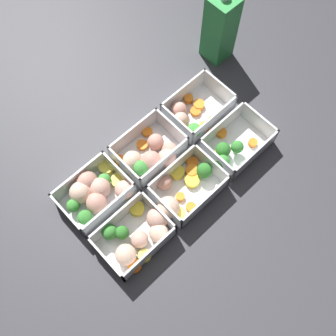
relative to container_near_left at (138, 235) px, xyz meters
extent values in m
plane|color=#38383D|center=(0.16, 0.07, -0.02)|extent=(4.00, 4.00, 0.00)
cube|color=white|center=(-0.01, 0.01, -0.02)|extent=(0.15, 0.11, 0.00)
cube|color=white|center=(-0.01, -0.05, 0.00)|extent=(0.15, 0.01, 0.06)
cube|color=white|center=(-0.01, 0.06, 0.00)|extent=(0.15, 0.01, 0.06)
cube|color=white|center=(-0.08, 0.01, 0.00)|extent=(0.01, 0.11, 0.06)
cube|color=white|center=(0.07, 0.01, 0.00)|extent=(0.01, 0.11, 0.06)
cylinder|color=#49883F|center=(-0.04, 0.05, -0.01)|extent=(0.01, 0.01, 0.02)
sphere|color=#388433|center=(-0.04, 0.05, 0.01)|extent=(0.04, 0.04, 0.04)
sphere|color=beige|center=(0.04, -0.03, 0.00)|extent=(0.05, 0.05, 0.04)
sphere|color=beige|center=(-0.05, -0.01, 0.00)|extent=(0.05, 0.05, 0.05)
sphere|color=#D19E8C|center=(0.00, -0.01, 0.00)|extent=(0.04, 0.04, 0.04)
cylinder|color=yellow|center=(0.04, 0.05, -0.01)|extent=(0.04, 0.04, 0.02)
cylinder|color=#407A37|center=(-0.02, 0.03, -0.01)|extent=(0.01, 0.01, 0.02)
sphere|color=#2D7228|center=(-0.02, 0.03, 0.01)|extent=(0.03, 0.03, 0.03)
sphere|color=#D19E8C|center=(0.06, 0.00, 0.00)|extent=(0.05, 0.05, 0.05)
cylinder|color=orange|center=(-0.05, -0.04, -0.01)|extent=(0.03, 0.03, 0.02)
cylinder|color=#DBC647|center=(-0.02, -0.04, -0.01)|extent=(0.04, 0.04, 0.02)
cube|color=white|center=(0.16, 0.01, -0.02)|extent=(0.15, 0.11, 0.00)
cube|color=white|center=(0.16, -0.05, 0.00)|extent=(0.15, 0.01, 0.06)
cube|color=white|center=(0.16, 0.06, 0.00)|extent=(0.15, 0.01, 0.06)
cube|color=white|center=(0.08, 0.01, 0.00)|extent=(0.01, 0.11, 0.06)
cube|color=white|center=(0.23, 0.01, 0.00)|extent=(0.01, 0.11, 0.06)
cylinder|color=orange|center=(0.20, 0.03, -0.01)|extent=(0.03, 0.03, 0.02)
cylinder|color=#DBC647|center=(0.10, -0.02, -0.01)|extent=(0.04, 0.04, 0.02)
sphere|color=tan|center=(0.13, 0.05, 0.00)|extent=(0.04, 0.04, 0.04)
cylinder|color=#407A37|center=(0.21, 0.01, -0.01)|extent=(0.01, 0.01, 0.01)
sphere|color=#2D7228|center=(0.21, 0.01, 0.01)|extent=(0.04, 0.04, 0.04)
cylinder|color=orange|center=(0.13, 0.00, -0.02)|extent=(0.02, 0.02, 0.01)
cylinder|color=orange|center=(0.21, 0.05, -0.02)|extent=(0.04, 0.04, 0.01)
sphere|color=beige|center=(0.09, 0.00, 0.01)|extent=(0.06, 0.06, 0.05)
cylinder|color=yellow|center=(0.17, 0.05, -0.01)|extent=(0.05, 0.05, 0.01)
cylinder|color=yellow|center=(0.18, 0.01, -0.01)|extent=(0.04, 0.04, 0.01)
cylinder|color=orange|center=(0.13, -0.03, -0.02)|extent=(0.03, 0.03, 0.01)
cube|color=white|center=(0.33, 0.01, -0.02)|extent=(0.15, 0.11, 0.00)
cube|color=white|center=(0.33, -0.05, 0.00)|extent=(0.15, 0.01, 0.06)
cube|color=white|center=(0.33, 0.06, 0.00)|extent=(0.15, 0.01, 0.06)
cube|color=white|center=(0.25, 0.01, 0.00)|extent=(0.01, 0.11, 0.06)
cube|color=white|center=(0.40, 0.01, 0.00)|extent=(0.01, 0.11, 0.06)
cylinder|color=orange|center=(0.36, -0.02, -0.01)|extent=(0.02, 0.02, 0.01)
cylinder|color=#49883F|center=(0.26, -0.01, -0.01)|extent=(0.01, 0.01, 0.01)
sphere|color=#388433|center=(0.26, -0.01, 0.01)|extent=(0.03, 0.03, 0.03)
cylinder|color=orange|center=(0.32, 0.05, -0.01)|extent=(0.04, 0.04, 0.01)
cylinder|color=#407A37|center=(0.28, 0.01, -0.01)|extent=(0.01, 0.01, 0.01)
sphere|color=#2D7228|center=(0.28, 0.01, 0.00)|extent=(0.04, 0.04, 0.04)
cylinder|color=#49883F|center=(0.31, -0.01, -0.01)|extent=(0.01, 0.01, 0.02)
sphere|color=#388433|center=(0.31, -0.01, 0.01)|extent=(0.03, 0.03, 0.03)
cylinder|color=yellow|center=(0.26, 0.02, -0.01)|extent=(0.05, 0.05, 0.02)
cube|color=white|center=(-0.01, 0.14, -0.02)|extent=(0.15, 0.11, 0.00)
cube|color=white|center=(-0.01, 0.08, 0.00)|extent=(0.15, 0.01, 0.06)
cube|color=white|center=(-0.01, 0.19, 0.00)|extent=(0.15, 0.01, 0.06)
cube|color=white|center=(-0.08, 0.14, 0.00)|extent=(0.01, 0.11, 0.06)
cube|color=white|center=(0.07, 0.14, 0.00)|extent=(0.01, 0.11, 0.06)
cylinder|color=#49883F|center=(-0.06, 0.11, -0.01)|extent=(0.01, 0.01, 0.02)
sphere|color=#388433|center=(-0.06, 0.11, 0.01)|extent=(0.03, 0.03, 0.03)
cylinder|color=#519448|center=(0.03, 0.15, -0.01)|extent=(0.01, 0.01, 0.01)
sphere|color=#42933D|center=(0.03, 0.15, 0.00)|extent=(0.03, 0.03, 0.03)
sphere|color=beige|center=(-0.03, 0.16, 0.01)|extent=(0.07, 0.07, 0.05)
sphere|color=tan|center=(0.00, 0.17, 0.01)|extent=(0.06, 0.06, 0.05)
sphere|color=tan|center=(-0.02, 0.12, 0.00)|extent=(0.07, 0.07, 0.05)
cylinder|color=#DBC647|center=(0.05, 0.13, -0.01)|extent=(0.05, 0.05, 0.02)
sphere|color=#D19E8C|center=(0.05, 0.10, 0.00)|extent=(0.05, 0.05, 0.05)
cylinder|color=#DBC647|center=(0.06, 0.18, -0.01)|extent=(0.05, 0.05, 0.02)
sphere|color=#D19E8C|center=(0.01, 0.14, 0.00)|extent=(0.07, 0.07, 0.05)
cylinder|color=#49883F|center=(-0.06, 0.15, -0.01)|extent=(0.01, 0.01, 0.01)
sphere|color=#388433|center=(-0.06, 0.15, 0.00)|extent=(0.03, 0.03, 0.03)
cube|color=white|center=(0.16, 0.14, -0.02)|extent=(0.15, 0.11, 0.00)
cube|color=white|center=(0.16, 0.08, 0.00)|extent=(0.15, 0.01, 0.06)
cube|color=white|center=(0.16, 0.19, 0.00)|extent=(0.15, 0.01, 0.06)
cube|color=white|center=(0.08, 0.14, 0.00)|extent=(0.01, 0.11, 0.06)
cube|color=white|center=(0.23, 0.14, 0.00)|extent=(0.01, 0.11, 0.06)
sphere|color=beige|center=(0.11, 0.14, 0.00)|extent=(0.06, 0.06, 0.05)
cylinder|color=orange|center=(0.09, 0.17, -0.01)|extent=(0.04, 0.04, 0.01)
sphere|color=tan|center=(0.18, 0.14, 0.00)|extent=(0.05, 0.05, 0.04)
cylinder|color=#519448|center=(0.11, 0.11, -0.01)|extent=(0.01, 0.01, 0.02)
sphere|color=#42933D|center=(0.11, 0.11, 0.01)|extent=(0.04, 0.04, 0.04)
cylinder|color=orange|center=(0.16, 0.16, -0.02)|extent=(0.04, 0.04, 0.01)
sphere|color=tan|center=(0.14, 0.11, 0.01)|extent=(0.07, 0.07, 0.05)
sphere|color=tan|center=(0.19, 0.10, 0.00)|extent=(0.04, 0.04, 0.04)
cylinder|color=orange|center=(0.19, 0.18, -0.02)|extent=(0.03, 0.03, 0.01)
sphere|color=#D19E8C|center=(0.17, 0.09, 0.00)|extent=(0.05, 0.05, 0.04)
cube|color=white|center=(0.33, 0.14, -0.02)|extent=(0.15, 0.11, 0.00)
cube|color=white|center=(0.33, 0.08, 0.00)|extent=(0.15, 0.01, 0.06)
cube|color=white|center=(0.33, 0.19, 0.00)|extent=(0.15, 0.01, 0.06)
cube|color=white|center=(0.25, 0.14, 0.00)|extent=(0.01, 0.11, 0.06)
cube|color=white|center=(0.40, 0.14, 0.00)|extent=(0.01, 0.11, 0.06)
cylinder|color=orange|center=(0.34, 0.15, -0.01)|extent=(0.03, 0.03, 0.01)
cylinder|color=orange|center=(0.26, 0.12, -0.01)|extent=(0.03, 0.03, 0.01)
sphere|color=#D19E8C|center=(0.27, 0.14, 0.00)|extent=(0.04, 0.04, 0.04)
cylinder|color=orange|center=(0.33, 0.18, -0.01)|extent=(0.03, 0.03, 0.01)
sphere|color=tan|center=(0.29, 0.17, 0.00)|extent=(0.04, 0.04, 0.04)
cylinder|color=orange|center=(0.30, 0.09, -0.02)|extent=(0.04, 0.04, 0.01)
cylinder|color=orange|center=(0.33, 0.09, -0.01)|extent=(0.03, 0.03, 0.01)
cylinder|color=#519448|center=(0.27, 0.10, -0.01)|extent=(0.01, 0.01, 0.01)
sphere|color=#42933D|center=(0.27, 0.10, 0.01)|extent=(0.04, 0.04, 0.04)
cylinder|color=orange|center=(0.32, 0.14, -0.02)|extent=(0.03, 0.03, 0.01)
cube|color=green|center=(0.50, 0.24, 0.07)|extent=(0.07, 0.07, 0.19)
camera|label=1|loc=(-0.09, -0.19, 0.84)|focal=42.00mm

